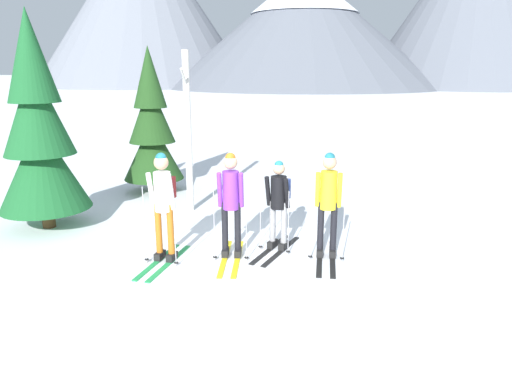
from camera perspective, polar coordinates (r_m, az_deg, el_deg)
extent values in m
plane|color=white|center=(8.43, -2.01, -7.52)|extent=(400.00, 400.00, 0.00)
cube|color=green|center=(8.20, -10.37, -8.36)|extent=(0.16, 1.60, 0.02)
cube|color=green|center=(8.29, -11.76, -8.17)|extent=(0.16, 1.60, 0.02)
cube|color=black|center=(8.26, -10.09, -7.66)|extent=(0.12, 0.26, 0.12)
cylinder|color=#B76019|center=(8.09, -10.25, -4.49)|extent=(0.11, 0.11, 0.88)
cube|color=black|center=(8.35, -11.48, -7.47)|extent=(0.12, 0.26, 0.12)
cylinder|color=#B76019|center=(8.18, -11.65, -4.34)|extent=(0.11, 0.11, 0.88)
cylinder|color=white|center=(7.95, -11.18, 0.05)|extent=(0.28, 0.28, 0.66)
sphere|color=tan|center=(7.84, -11.35, 3.50)|extent=(0.24, 0.24, 0.24)
sphere|color=#1E6B7A|center=(7.83, -11.38, 4.02)|extent=(0.18, 0.18, 0.18)
cylinder|color=white|center=(7.81, -10.19, -0.01)|extent=(0.09, 0.21, 0.63)
cylinder|color=white|center=(7.97, -12.54, 0.16)|extent=(0.09, 0.21, 0.63)
cylinder|color=#A5A5AD|center=(7.83, -9.77, -4.32)|extent=(0.02, 0.02, 1.33)
cylinder|color=black|center=(8.05, -9.59, -8.38)|extent=(0.07, 0.07, 0.01)
cylinder|color=#A5A5AD|center=(8.07, -13.27, -3.94)|extent=(0.02, 0.02, 1.33)
cylinder|color=black|center=(8.28, -13.03, -7.90)|extent=(0.07, 0.07, 0.01)
cube|color=maroon|center=(8.09, -10.67, 0.57)|extent=(0.27, 0.17, 0.36)
cube|color=yellow|center=(8.25, -2.24, -7.97)|extent=(0.37, 1.62, 0.02)
cube|color=yellow|center=(8.27, -3.78, -7.94)|extent=(0.37, 1.62, 0.02)
cube|color=black|center=(8.31, -2.19, -7.26)|extent=(0.15, 0.27, 0.12)
cylinder|color=black|center=(8.15, -2.22, -4.16)|extent=(0.11, 0.11, 0.87)
cube|color=black|center=(8.33, -3.71, -7.23)|extent=(0.15, 0.27, 0.12)
cylinder|color=black|center=(8.17, -3.76, -4.13)|extent=(0.11, 0.11, 0.87)
cylinder|color=purple|center=(7.97, -3.05, 0.22)|extent=(0.28, 0.28, 0.65)
sphere|color=tan|center=(7.87, -3.10, 3.60)|extent=(0.24, 0.24, 0.24)
sphere|color=#B76019|center=(7.86, -3.11, 4.11)|extent=(0.18, 0.18, 0.18)
cylinder|color=purple|center=(7.90, -1.80, 0.22)|extent=(0.11, 0.22, 0.62)
cylinder|color=purple|center=(7.93, -4.39, 0.25)|extent=(0.11, 0.22, 0.62)
cylinder|color=#A5A5AD|center=(7.94, -1.18, -3.93)|extent=(0.02, 0.02, 1.31)
cylinder|color=black|center=(8.14, -1.16, -7.89)|extent=(0.07, 0.07, 0.01)
cylinder|color=#A5A5AD|center=(7.99, -5.06, -3.86)|extent=(0.02, 0.02, 1.31)
cylinder|color=black|center=(8.19, -4.96, -7.80)|extent=(0.07, 0.07, 0.01)
cube|color=#4C7238|center=(8.13, -2.94, 0.74)|extent=(0.28, 0.20, 0.36)
cube|color=black|center=(8.56, 3.07, -7.11)|extent=(0.46, 1.54, 0.02)
cube|color=black|center=(8.64, 1.72, -6.88)|extent=(0.46, 1.54, 0.02)
cube|color=black|center=(8.62, 3.34, -6.45)|extent=(0.17, 0.28, 0.12)
cylinder|color=gray|center=(8.48, 3.38, -3.76)|extent=(0.11, 0.11, 0.77)
cube|color=black|center=(8.70, 1.99, -6.23)|extent=(0.17, 0.28, 0.12)
cylinder|color=gray|center=(8.56, 2.02, -3.56)|extent=(0.11, 0.11, 0.77)
cylinder|color=black|center=(8.36, 2.74, -0.04)|extent=(0.28, 0.28, 0.58)
sphere|color=tan|center=(8.26, 2.78, 2.82)|extent=(0.21, 0.21, 0.21)
sphere|color=#1E6B7A|center=(8.25, 2.78, 3.24)|extent=(0.16, 0.16, 0.16)
cylinder|color=black|center=(8.24, 3.72, -0.17)|extent=(0.12, 0.21, 0.55)
cylinder|color=black|center=(8.38, 1.45, 0.11)|extent=(0.12, 0.21, 0.55)
cylinder|color=#A5A5AD|center=(8.24, 3.93, -3.79)|extent=(0.02, 0.02, 1.16)
cylinder|color=black|center=(8.42, 3.87, -7.14)|extent=(0.07, 0.07, 0.01)
cylinder|color=#A5A5AD|center=(8.45, 0.53, -3.29)|extent=(0.02, 0.02, 1.16)
cylinder|color=black|center=(8.62, 0.52, -6.57)|extent=(0.07, 0.07, 0.01)
cube|color=#384C99|center=(8.51, 3.20, 0.41)|extent=(0.29, 0.22, 0.36)
cube|color=black|center=(8.34, 9.18, -7.91)|extent=(0.21, 1.62, 0.02)
cube|color=black|center=(8.33, 7.65, -7.85)|extent=(0.21, 1.62, 0.02)
cube|color=black|center=(8.40, 9.19, -7.21)|extent=(0.13, 0.27, 0.12)
cylinder|color=black|center=(8.24, 9.32, -4.13)|extent=(0.11, 0.11, 0.87)
cube|color=black|center=(8.40, 7.68, -7.15)|extent=(0.13, 0.27, 0.12)
cylinder|color=black|center=(8.24, 7.79, -4.08)|extent=(0.11, 0.11, 0.87)
cylinder|color=yellow|center=(8.06, 8.73, 0.22)|extent=(0.28, 0.28, 0.65)
sphere|color=tan|center=(7.95, 8.86, 3.58)|extent=(0.24, 0.24, 0.24)
sphere|color=#1E6B7A|center=(7.94, 8.88, 4.08)|extent=(0.18, 0.18, 0.18)
cylinder|color=yellow|center=(8.00, 10.02, 0.20)|extent=(0.09, 0.21, 0.62)
cylinder|color=yellow|center=(7.99, 7.44, 0.29)|extent=(0.09, 0.21, 0.62)
cylinder|color=#A5A5AD|center=(8.04, 10.51, -3.92)|extent=(0.02, 0.02, 1.31)
cylinder|color=black|center=(8.25, 10.32, -7.83)|extent=(0.07, 0.07, 0.01)
cylinder|color=#A5A5AD|center=(8.04, 6.65, -3.79)|extent=(0.02, 0.02, 1.31)
cylinder|color=black|center=(8.24, 6.53, -7.70)|extent=(0.07, 0.07, 0.01)
cube|color=#384C99|center=(8.21, 8.73, 0.74)|extent=(0.27, 0.18, 0.36)
cylinder|color=#51381E|center=(12.82, -12.12, 1.62)|extent=(0.23, 0.23, 0.72)
cone|color=#1E4219|center=(12.68, -12.30, 4.99)|extent=(1.55, 1.55, 1.53)
cone|color=#1E4219|center=(12.56, -12.54, 9.34)|extent=(1.18, 1.18, 1.53)
cone|color=#1E4219|center=(12.51, -12.77, 13.38)|extent=(0.85, 0.85, 1.53)
cylinder|color=#51381E|center=(10.61, -23.82, -1.74)|extent=(0.26, 0.26, 0.83)
cone|color=#195628|center=(10.41, -24.31, 2.91)|extent=(1.78, 1.78, 1.76)
cone|color=#195628|center=(10.27, -24.97, 8.98)|extent=(1.36, 1.36, 1.76)
cone|color=#195628|center=(10.24, -25.59, 14.64)|extent=(0.97, 0.97, 1.76)
cylinder|color=silver|center=(10.69, -8.18, 7.00)|extent=(0.15, 0.15, 3.57)
cylinder|color=silver|center=(10.40, -8.67, 13.46)|extent=(0.11, 0.45, 0.41)
cylinder|color=silver|center=(10.83, -9.06, 9.80)|extent=(0.44, 0.34, 0.53)
cone|color=slate|center=(95.61, -13.35, 21.21)|extent=(40.15, 40.15, 29.39)
cone|color=slate|center=(84.20, 5.81, 18.87)|extent=(46.38, 46.38, 18.93)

